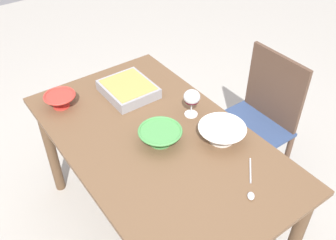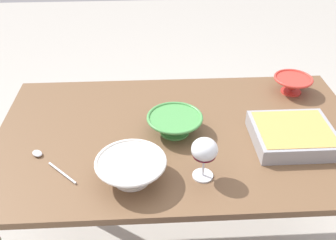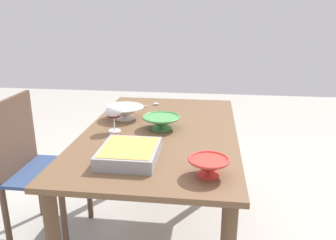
{
  "view_description": "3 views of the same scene",
  "coord_description": "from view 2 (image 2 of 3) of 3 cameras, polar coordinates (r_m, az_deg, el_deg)",
  "views": [
    {
      "loc": [
        -1.16,
        0.77,
        2.01
      ],
      "look_at": [
        0.04,
        -0.1,
        0.78
      ],
      "focal_mm": 40.63,
      "sensor_mm": 36.0,
      "label": 1
    },
    {
      "loc": [
        -0.12,
        -1.19,
        1.63
      ],
      "look_at": [
        -0.05,
        0.01,
        0.79
      ],
      "focal_mm": 40.73,
      "sensor_mm": 36.0,
      "label": 2
    },
    {
      "loc": [
        1.81,
        0.27,
        1.39
      ],
      "look_at": [
        -0.04,
        0.04,
        0.79
      ],
      "focal_mm": 36.7,
      "sensor_mm": 36.0,
      "label": 3
    }
  ],
  "objects": [
    {
      "name": "dining_table",
      "position": [
        1.56,
        1.92,
        -5.04
      ],
      "size": [
        1.44,
        0.85,
        0.74
      ],
      "color": "brown",
      "rests_on": "ground_plane"
    },
    {
      "name": "wine_glass",
      "position": [
        1.23,
        5.47,
        -4.74
      ],
      "size": [
        0.09,
        0.09,
        0.15
      ],
      "color": "white",
      "rests_on": "dining_table"
    },
    {
      "name": "casserole_dish",
      "position": [
        1.5,
        18.18,
        -2.03
      ],
      "size": [
        0.3,
        0.26,
        0.06
      ],
      "color": "#99999E",
      "rests_on": "dining_table"
    },
    {
      "name": "mixing_bowl",
      "position": [
        1.27,
        -5.54,
        -7.24
      ],
      "size": [
        0.24,
        0.24,
        0.08
      ],
      "color": "white",
      "rests_on": "dining_table"
    },
    {
      "name": "small_bowl",
      "position": [
        1.47,
        1.01,
        -0.38
      ],
      "size": [
        0.22,
        0.22,
        0.08
      ],
      "color": "#4C994C",
      "rests_on": "dining_table"
    },
    {
      "name": "serving_bowl",
      "position": [
        1.81,
        18.12,
        5.17
      ],
      "size": [
        0.17,
        0.17,
        0.08
      ],
      "color": "red",
      "rests_on": "dining_table"
    },
    {
      "name": "serving_spoon",
      "position": [
        1.42,
        -17.87,
        -5.68
      ],
      "size": [
        0.19,
        0.19,
        0.01
      ],
      "color": "silver",
      "rests_on": "dining_table"
    }
  ]
}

